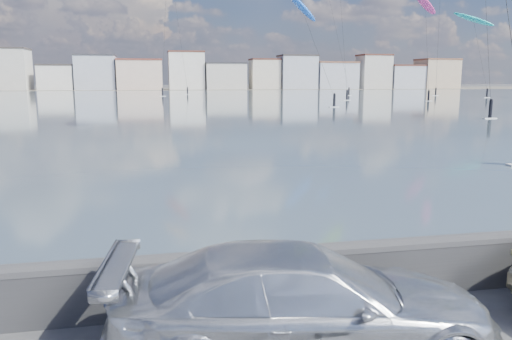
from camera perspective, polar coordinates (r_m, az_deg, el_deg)
The scene contains 8 objects.
bay_water at distance 96.93m, azimuth -10.94°, elevation 7.86°, with size 500.00×177.00×0.00m, color #3E4C5C.
far_shore_strip at distance 205.39m, azimuth -11.26°, elevation 9.08°, with size 500.00×60.00×0.00m, color #4C473D.
seawall at distance 8.77m, azimuth -4.85°, elevation -12.23°, with size 400.00×0.36×1.08m.
far_buildings at distance 191.37m, azimuth -10.91°, elevation 10.81°, with size 240.79×13.26×14.60m.
car_silver at distance 7.36m, azimuth 5.48°, elevation -14.98°, with size 2.24×5.52×1.60m, color silver.
kitesurfer_0 at distance 105.49m, azimuth 18.81°, elevation 17.38°, with size 7.95×12.22×20.24m.
kitesurfer_12 at distance 87.27m, azimuth 5.22°, elevation 18.01°, with size 8.21×19.91×18.71m.
kitesurfer_19 at distance 128.30m, azimuth 23.59°, elevation 15.44°, with size 8.17×15.35×19.77m.
Camera 1 is at (-0.88, -5.35, 3.95)m, focal length 35.00 mm.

